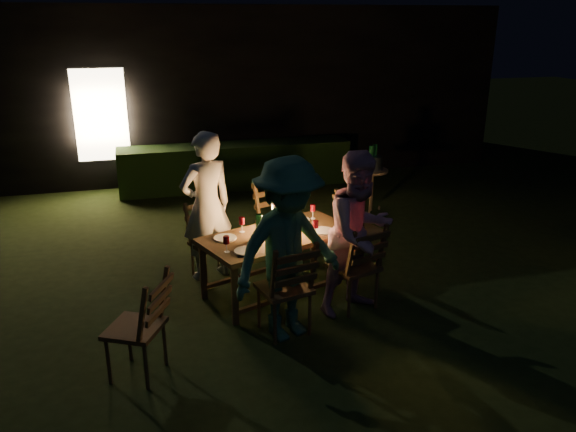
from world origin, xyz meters
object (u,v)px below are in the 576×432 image
object	(u,v)px
chair_near_left	(285,304)
bottle_table	(259,227)
chair_near_right	(354,281)
chair_end	(360,243)
ice_bucket	(373,163)
lantern	(280,218)
chair_far_right	(280,235)
side_table	(372,174)
person_house_side	(207,206)
person_opp_left	(288,250)
dining_table	(278,240)
chair_spare	(139,344)
chair_far_left	(211,255)
bottle_bucket_a	(371,160)
person_opp_right	(360,233)
bottle_bucket_b	(375,159)

from	to	relation	value
chair_near_left	bottle_table	size ratio (longest dim) A/B	3.72
chair_near_right	chair_end	distance (m)	1.10
bottle_table	ice_bucket	bearing A→B (deg)	45.92
lantern	chair_far_right	bearing A→B (deg)	75.25
side_table	bottle_table	bearing A→B (deg)	-134.08
person_house_side	person_opp_left	size ratio (longest dim) A/B	0.99
dining_table	side_table	bearing A→B (deg)	27.97
chair_end	chair_spare	xyz separation A→B (m)	(-2.72, -1.64, -0.01)
ice_bucket	chair_far_left	bearing A→B (deg)	-147.41
bottle_bucket_a	person_opp_right	bearing A→B (deg)	-115.43
bottle_bucket_a	person_opp_left	bearing A→B (deg)	-124.58
chair_end	side_table	world-z (taller)	chair_end
person_house_side	chair_spare	bearing A→B (deg)	44.99
person_opp_left	side_table	distance (m)	4.05
chair_far_left	bottle_bucket_b	xyz separation A→B (m)	(2.90, 1.86, 0.56)
chair_near_left	chair_far_right	size ratio (longest dim) A/B	0.96
chair_near_left	chair_far_left	world-z (taller)	chair_near_left
lantern	bottle_bucket_b	distance (m)	3.22
chair_near_left	person_house_side	xyz separation A→B (m)	(-0.54, 1.50, 0.57)
chair_end	bottle_bucket_a	xyz separation A→B (m)	(0.96, 1.93, 0.53)
bottle_bucket_a	chair_near_right	bearing A→B (deg)	-116.05
bottle_table	chair_near_left	bearing A→B (deg)	-84.84
chair_near_left	bottle_table	distance (m)	0.96
person_house_side	chair_near_right	bearing A→B (deg)	119.47
chair_spare	person_opp_left	distance (m)	1.57
chair_end	lantern	xyz separation A→B (m)	(-1.13, -0.35, 0.55)
person_house_side	lantern	bearing A→B (deg)	123.00
person_opp_left	person_opp_right	bearing A→B (deg)	0.00
lantern	side_table	distance (m)	3.17
dining_table	ice_bucket	size ratio (longest dim) A/B	6.25
lantern	side_table	world-z (taller)	lantern
lantern	bottle_bucket_b	world-z (taller)	lantern
dining_table	ice_bucket	world-z (taller)	ice_bucket
chair_far_left	side_table	size ratio (longest dim) A/B	1.40
chair_near_right	ice_bucket	distance (m)	3.35
person_opp_left	lantern	size ratio (longest dim) A/B	5.14
person_house_side	person_opp_left	distance (m)	1.64
chair_near_left	person_opp_left	world-z (taller)	person_opp_left
chair_far_right	lantern	xyz separation A→B (m)	(-0.22, -0.85, 0.53)
bottle_table	bottle_bucket_a	distance (m)	3.39
chair_near_left	bottle_bucket_b	distance (m)	4.11
dining_table	person_opp_left	size ratio (longest dim) A/B	1.04
chair_near_left	lantern	xyz separation A→B (m)	(0.19, 0.94, 0.55)
dining_table	person_opp_left	world-z (taller)	person_opp_left
chair_end	bottle_table	xyz separation A→B (m)	(-1.39, -0.50, 0.53)
chair_far_left	bottle_table	size ratio (longest dim) A/B	3.42
chair_near_left	person_house_side	distance (m)	1.69
chair_spare	person_opp_right	bearing A→B (deg)	-46.95
ice_bucket	bottle_bucket_a	size ratio (longest dim) A/B	0.94
chair_far_right	bottle_bucket_a	distance (m)	2.41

